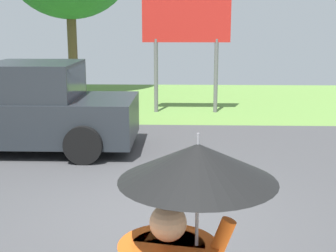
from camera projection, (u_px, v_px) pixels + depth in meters
ground_plane at (164, 160)px, 9.62m from camera, size 40.00×22.00×0.20m
pickup_truck at (15, 110)px, 10.05m from camera, size 5.20×2.28×1.88m
roadside_billboard at (186, 27)px, 13.80m from camera, size 2.60×0.12×3.50m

